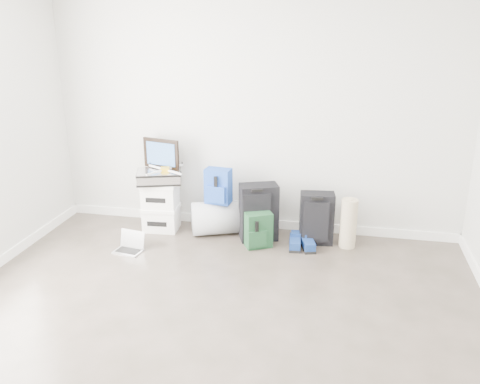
% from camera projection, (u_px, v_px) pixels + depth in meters
% --- Properties ---
extents(ground, '(5.00, 5.00, 0.00)m').
position_uv_depth(ground, '(192.00, 362.00, 3.56)').
color(ground, '#383328').
rests_on(ground, ground).
extents(room_envelope, '(4.52, 5.02, 2.71)m').
position_uv_depth(room_envelope, '(184.00, 118.00, 3.01)').
color(room_envelope, silver).
rests_on(room_envelope, ground).
extents(boxes_stack, '(0.41, 0.35, 0.56)m').
position_uv_depth(boxes_stack, '(161.00, 206.00, 5.70)').
color(boxes_stack, white).
rests_on(boxes_stack, ground).
extents(briefcase, '(0.55, 0.47, 0.14)m').
position_uv_depth(briefcase, '(159.00, 177.00, 5.58)').
color(briefcase, '#B2B2B7').
rests_on(briefcase, boxes_stack).
extents(painting, '(0.44, 0.14, 0.33)m').
position_uv_depth(painting, '(161.00, 154.00, 5.60)').
color(painting, black).
rests_on(painting, briefcase).
extents(drone, '(0.47, 0.47, 0.05)m').
position_uv_depth(drone, '(165.00, 170.00, 5.52)').
color(drone, gold).
rests_on(drone, briefcase).
extents(duffel_bag, '(0.69, 0.57, 0.37)m').
position_uv_depth(duffel_bag, '(219.00, 218.00, 5.62)').
color(duffel_bag, gray).
rests_on(duffel_bag, ground).
extents(blue_backpack, '(0.29, 0.23, 0.38)m').
position_uv_depth(blue_backpack, '(218.00, 187.00, 5.47)').
color(blue_backpack, navy).
rests_on(blue_backpack, duffel_bag).
extents(large_suitcase, '(0.45, 0.38, 0.62)m').
position_uv_depth(large_suitcase, '(259.00, 212.00, 5.43)').
color(large_suitcase, black).
rests_on(large_suitcase, ground).
extents(green_backpack, '(0.31, 0.29, 0.38)m').
position_uv_depth(green_backpack, '(258.00, 231.00, 5.28)').
color(green_backpack, '#133620').
rests_on(green_backpack, ground).
extents(carry_on, '(0.37, 0.27, 0.56)m').
position_uv_depth(carry_on, '(316.00, 218.00, 5.35)').
color(carry_on, black).
rests_on(carry_on, ground).
extents(shoes, '(0.31, 0.32, 0.10)m').
position_uv_depth(shoes, '(301.00, 243.00, 5.30)').
color(shoes, black).
rests_on(shoes, ground).
extents(rolled_rug, '(0.17, 0.17, 0.52)m').
position_uv_depth(rolled_rug, '(348.00, 223.00, 5.27)').
color(rolled_rug, tan).
rests_on(rolled_rug, ground).
extents(laptop, '(0.31, 0.24, 0.20)m').
position_uv_depth(laptop, '(130.00, 246.00, 5.24)').
color(laptop, silver).
rests_on(laptop, ground).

